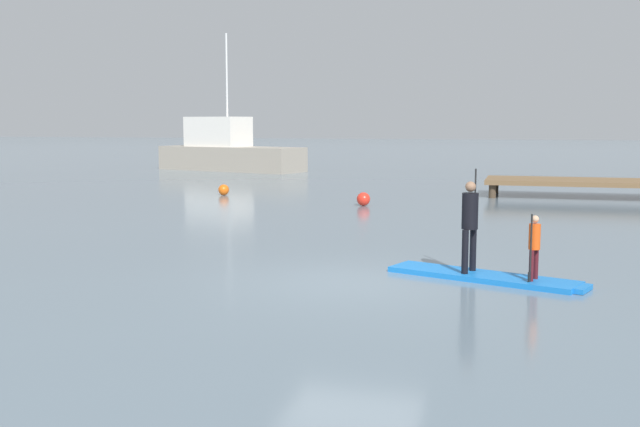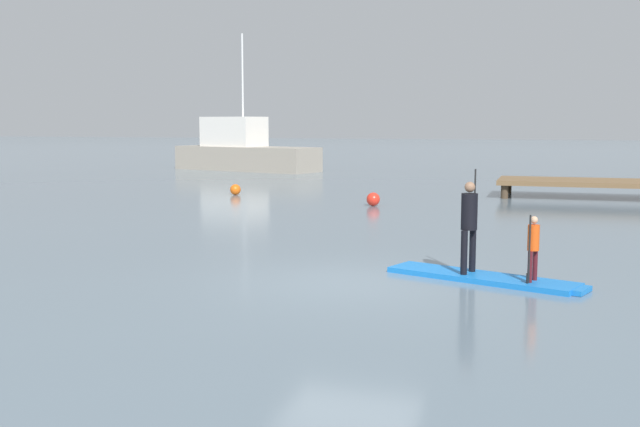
{
  "view_description": "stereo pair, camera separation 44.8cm",
  "coord_description": "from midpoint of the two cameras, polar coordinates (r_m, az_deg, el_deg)",
  "views": [
    {
      "loc": [
        3.03,
        -13.12,
        2.9
      ],
      "look_at": [
        -0.97,
        1.3,
        1.1
      ],
      "focal_mm": 42.49,
      "sensor_mm": 36.0,
      "label": 1
    },
    {
      "loc": [
        3.46,
        -13.0,
        2.9
      ],
      "look_at": [
        -0.97,
        1.3,
        1.1
      ],
      "focal_mm": 42.49,
      "sensor_mm": 36.0,
      "label": 2
    }
  ],
  "objects": [
    {
      "name": "paddleboard_near",
      "position": [
        14.4,
        11.49,
        -4.7
      ],
      "size": [
        3.75,
        1.99,
        0.1
      ],
      "color": "blue",
      "rests_on": "ground"
    },
    {
      "name": "fishing_boat_white_large",
      "position": [
        46.45,
        -7.27,
        4.71
      ],
      "size": [
        9.73,
        5.25,
        8.19
      ],
      "color": "#9E9384",
      "rests_on": "ground"
    },
    {
      "name": "paddler_adult",
      "position": [
        14.37,
        10.35,
        -0.5
      ],
      "size": [
        0.39,
        0.51,
        1.94
      ],
      "color": "black",
      "rests_on": "paddleboard_near"
    },
    {
      "name": "ground_plane",
      "position": [
        13.77,
        1.52,
        -5.3
      ],
      "size": [
        240.0,
        240.0,
        0.0
      ],
      "primitive_type": "plane",
      "color": "slate"
    },
    {
      "name": "paddler_child_solo",
      "position": [
        13.93,
        14.94,
        -2.22
      ],
      "size": [
        0.26,
        0.39,
        1.21
      ],
      "color": "#4C1419",
      "rests_on": "paddleboard_near"
    },
    {
      "name": "mooring_buoy_mid",
      "position": [
        26.51,
        2.81,
        1.09
      ],
      "size": [
        0.47,
        0.47,
        0.47
      ],
      "primitive_type": "sphere",
      "color": "red",
      "rests_on": "ground"
    },
    {
      "name": "mooring_buoy_near",
      "position": [
        30.62,
        -7.68,
        1.78
      ],
      "size": [
        0.43,
        0.43,
        0.43
      ],
      "primitive_type": "sphere",
      "color": "orange",
      "rests_on": "ground"
    }
  ]
}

